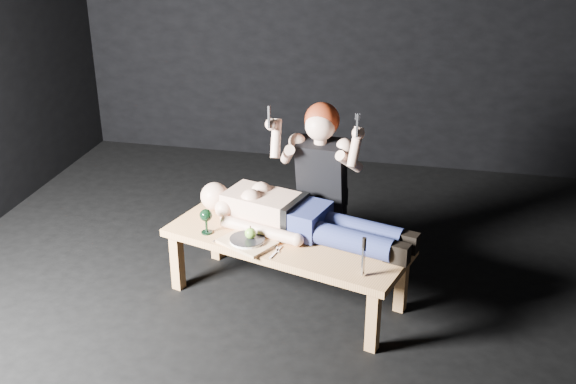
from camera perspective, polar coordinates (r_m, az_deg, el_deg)
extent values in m
plane|color=black|center=(4.66, -0.54, -8.49)|extent=(5.00, 5.00, 0.00)
plane|color=black|center=(6.45, 4.48, 15.17)|extent=(5.00, 0.00, 5.00)
cube|color=tan|center=(4.51, -0.14, -6.35)|extent=(1.66, 1.00, 0.45)
cube|color=tan|center=(4.33, -3.37, -4.16)|extent=(0.40, 0.36, 0.02)
cylinder|color=white|center=(4.33, -3.38, -3.95)|extent=(0.29, 0.29, 0.02)
sphere|color=#55961A|center=(4.31, -3.11, -3.41)|extent=(0.07, 0.07, 0.07)
cube|color=#B2B2B7|center=(4.42, -5.38, -3.74)|extent=(0.10, 0.15, 0.01)
cube|color=#B2B2B7|center=(4.23, -1.03, -4.99)|extent=(0.05, 0.16, 0.01)
cube|color=#B2B2B7|center=(4.30, -0.94, -4.47)|extent=(0.07, 0.16, 0.01)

